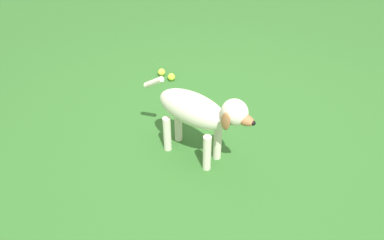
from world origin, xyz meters
TOP-DOWN VIEW (x-y plane):
  - ground at (0.00, 0.00)m, footprint 14.00×14.00m
  - dog at (0.13, 0.04)m, footprint 0.45×0.74m
  - tennis_ball_0 at (-0.09, -0.93)m, footprint 0.07×0.07m
  - tennis_ball_1 at (-0.04, -1.05)m, footprint 0.07×0.07m

SIDE VIEW (x-z plane):
  - ground at x=0.00m, z-range 0.00..0.00m
  - tennis_ball_0 at x=-0.09m, z-range 0.00..0.07m
  - tennis_ball_1 at x=-0.04m, z-range 0.00..0.07m
  - dog at x=0.13m, z-range 0.09..0.65m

